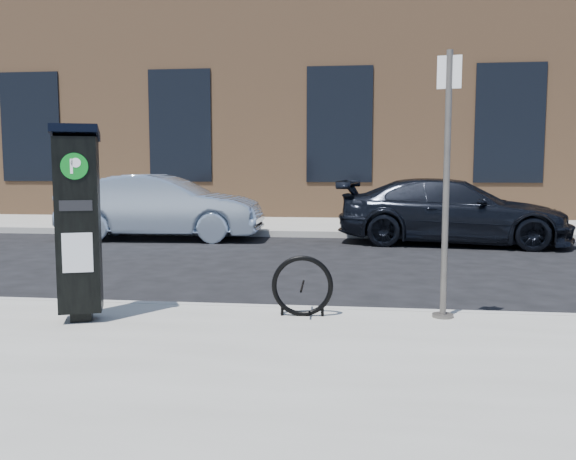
% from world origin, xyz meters
% --- Properties ---
extents(ground, '(120.00, 120.00, 0.00)m').
position_xyz_m(ground, '(0.00, 0.00, 0.00)').
color(ground, black).
rests_on(ground, ground).
extents(sidewalk_far, '(60.00, 12.00, 0.15)m').
position_xyz_m(sidewalk_far, '(0.00, 14.00, 0.07)').
color(sidewalk_far, gray).
rests_on(sidewalk_far, ground).
extents(curb_near, '(60.00, 0.12, 0.16)m').
position_xyz_m(curb_near, '(0.00, -0.02, 0.07)').
color(curb_near, '#9E9B93').
rests_on(curb_near, ground).
extents(curb_far, '(60.00, 0.12, 0.16)m').
position_xyz_m(curb_far, '(0.00, 8.02, 0.07)').
color(curb_far, '#9E9B93').
rests_on(curb_far, ground).
extents(building, '(28.00, 10.05, 8.25)m').
position_xyz_m(building, '(-0.00, 17.00, 4.15)').
color(building, brown).
rests_on(building, ground).
extents(parking_kiosk, '(0.58, 0.55, 2.03)m').
position_xyz_m(parking_kiosk, '(-2.16, -0.89, 1.19)').
color(parking_kiosk, black).
rests_on(parking_kiosk, sidewalk_near).
extents(sign_pole, '(0.25, 0.22, 2.79)m').
position_xyz_m(sign_pole, '(1.61, -0.30, 1.53)').
color(sign_pole, '#4F4C46').
rests_on(sign_pole, sidewalk_near).
extents(bike_rack, '(0.66, 0.09, 0.66)m').
position_xyz_m(bike_rack, '(0.12, -0.43, 0.47)').
color(bike_rack, black).
rests_on(bike_rack, sidewalk_near).
extents(car_silver, '(4.78, 1.87, 1.55)m').
position_xyz_m(car_silver, '(-4.00, 7.20, 0.78)').
color(car_silver, '#91A2B8').
rests_on(car_silver, ground).
extents(car_dark, '(5.27, 2.65, 1.47)m').
position_xyz_m(car_dark, '(2.74, 7.15, 0.73)').
color(car_dark, black).
rests_on(car_dark, ground).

